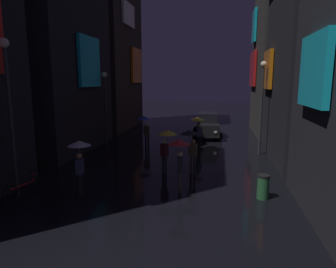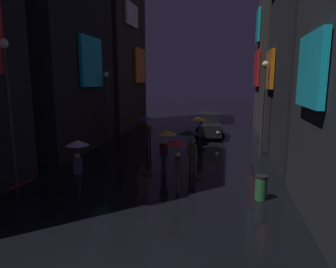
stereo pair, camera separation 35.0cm
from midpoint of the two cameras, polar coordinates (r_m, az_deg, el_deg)
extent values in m
cube|color=black|center=(20.63, -21.28, 18.28)|extent=(4.00, 7.98, 15.10)
cube|color=#19D8F2|center=(19.46, -15.25, 13.12)|extent=(0.20, 2.78, 3.01)
cube|color=#2D2826|center=(29.06, -11.75, 20.44)|extent=(4.00, 8.10, 19.36)
cube|color=orange|center=(29.32, -6.37, 12.80)|extent=(0.20, 3.01, 3.19)
cube|color=white|center=(27.70, -7.94, 21.62)|extent=(0.20, 3.05, 1.87)
cube|color=#19D8F2|center=(10.03, 25.17, 10.90)|extent=(0.20, 2.53, 2.16)
cube|color=orange|center=(19.20, 17.95, 11.55)|extent=(0.20, 2.53, 2.23)
cube|color=red|center=(27.95, 15.50, 11.84)|extent=(0.20, 3.50, 2.98)
cube|color=#19D8F2|center=(28.86, 15.76, 19.12)|extent=(0.20, 2.00, 2.78)
cylinder|color=black|center=(19.81, -4.27, -1.44)|extent=(0.12, 0.12, 0.85)
cylinder|color=black|center=(19.88, -4.76, -1.41)|extent=(0.12, 0.12, 0.85)
cube|color=brown|center=(19.71, -4.54, 0.64)|extent=(0.36, 0.26, 0.60)
sphere|color=beige|center=(19.65, -4.56, 1.82)|extent=(0.22, 0.22, 0.22)
cylinder|color=brown|center=(19.72, -5.09, 0.78)|extent=(0.09, 0.09, 0.50)
cylinder|color=slate|center=(19.67, -5.10, 1.75)|extent=(0.02, 0.02, 0.77)
cone|color=#263FB2|center=(19.61, -5.12, 3.15)|extent=(0.90, 0.90, 0.20)
cylinder|color=black|center=(19.39, 5.60, -1.72)|extent=(0.12, 0.12, 0.85)
cylinder|color=black|center=(19.30, 5.15, -1.77)|extent=(0.12, 0.12, 0.85)
cube|color=#333859|center=(19.21, 5.41, 0.37)|extent=(0.40, 0.38, 0.60)
sphere|color=tan|center=(19.14, 5.43, 1.58)|extent=(0.22, 0.22, 0.22)
cylinder|color=#333859|center=(19.06, 5.04, 0.46)|extent=(0.09, 0.09, 0.50)
cylinder|color=slate|center=(19.01, 5.06, 1.45)|extent=(0.02, 0.02, 0.77)
cone|color=yellow|center=(18.94, 5.08, 2.90)|extent=(0.90, 0.90, 0.20)
cylinder|color=#38332D|center=(11.96, 1.41, -9.27)|extent=(0.12, 0.12, 0.85)
cylinder|color=#38332D|center=(12.13, 1.45, -8.99)|extent=(0.12, 0.12, 0.85)
cube|color=black|center=(11.83, 1.44, -5.81)|extent=(0.25, 0.36, 0.60)
sphere|color=tan|center=(11.72, 1.45, -3.88)|extent=(0.22, 0.22, 0.22)
cylinder|color=black|center=(11.99, 1.24, -5.34)|extent=(0.09, 0.09, 0.50)
cylinder|color=slate|center=(11.90, 1.25, -3.79)|extent=(0.02, 0.02, 0.77)
cone|color=red|center=(11.80, 1.26, -1.50)|extent=(0.90, 0.90, 0.20)
cylinder|color=black|center=(12.25, -17.24, -9.27)|extent=(0.12, 0.12, 0.85)
cylinder|color=black|center=(12.40, -16.93, -9.01)|extent=(0.12, 0.12, 0.85)
cube|color=#333859|center=(12.11, -17.27, -5.90)|extent=(0.25, 0.36, 0.60)
sphere|color=#9E7051|center=(12.01, -17.37, -4.01)|extent=(0.22, 0.22, 0.22)
cylinder|color=#333859|center=(12.28, -17.19, -5.43)|extent=(0.09, 0.09, 0.50)
cylinder|color=slate|center=(12.19, -17.27, -3.92)|extent=(0.02, 0.02, 0.77)
cone|color=silver|center=(12.09, -17.39, -1.68)|extent=(0.90, 0.90, 0.20)
cylinder|color=#2D2D38|center=(14.47, -1.65, -5.80)|extent=(0.12, 0.12, 0.85)
cylinder|color=#2D2D38|center=(14.35, -1.13, -5.94)|extent=(0.12, 0.12, 0.85)
cube|color=#4C1E23|center=(14.22, -1.40, -3.06)|extent=(0.40, 0.37, 0.60)
sphere|color=beige|center=(14.14, -1.41, -1.44)|extent=(0.22, 0.22, 0.22)
cylinder|color=#4C1E23|center=(14.13, -0.74, -2.94)|extent=(0.09, 0.09, 0.50)
cylinder|color=slate|center=(14.05, -0.74, -1.61)|extent=(0.02, 0.02, 0.77)
cone|color=yellow|center=(13.96, -0.75, 0.33)|extent=(0.90, 0.90, 0.20)
cylinder|color=#38332D|center=(14.39, 4.38, -5.92)|extent=(0.12, 0.12, 0.85)
cylinder|color=#38332D|center=(14.44, 3.70, -5.85)|extent=(0.12, 0.12, 0.85)
cube|color=brown|center=(14.23, 4.08, -3.08)|extent=(0.38, 0.28, 0.60)
sphere|color=#9E7051|center=(14.14, 4.10, -1.46)|extent=(0.22, 0.22, 0.22)
cylinder|color=brown|center=(14.22, 3.33, -2.87)|extent=(0.09, 0.09, 0.50)
cylinder|color=slate|center=(14.15, 3.34, -1.55)|extent=(0.02, 0.02, 0.77)
cone|color=black|center=(14.06, 3.36, 0.39)|extent=(0.90, 0.90, 0.20)
torus|color=black|center=(12.40, -28.59, -10.16)|extent=(0.21, 0.72, 0.72)
torus|color=black|center=(13.08, -24.88, -8.83)|extent=(0.21, 0.72, 0.72)
cylinder|color=red|center=(12.68, -26.75, -8.71)|extent=(0.25, 0.99, 0.05)
cylinder|color=red|center=(12.97, -24.99, -7.36)|extent=(0.04, 0.04, 0.40)
cube|color=black|center=(12.91, -25.07, -6.43)|extent=(0.17, 0.26, 0.06)
cylinder|color=black|center=(12.23, -28.81, -7.74)|extent=(0.12, 0.45, 0.03)
cube|color=black|center=(23.59, 7.03, 1.24)|extent=(1.99, 4.21, 0.90)
cube|color=black|center=(23.48, 7.07, 3.17)|extent=(1.57, 1.94, 0.70)
cylinder|color=black|center=(22.39, 9.13, -0.47)|extent=(0.65, 0.27, 0.64)
cylinder|color=black|center=(22.35, 5.00, -0.39)|extent=(0.65, 0.27, 0.64)
cylinder|color=black|center=(25.01, 8.80, 0.66)|extent=(0.65, 0.27, 0.64)
cylinder|color=black|center=(24.98, 5.09, 0.73)|extent=(0.65, 0.27, 0.64)
cube|color=white|center=(21.57, 8.59, 0.36)|extent=(0.20, 0.07, 0.14)
cube|color=white|center=(21.54, 5.67, 0.41)|extent=(0.20, 0.07, 0.14)
cylinder|color=#2D2D33|center=(12.61, -28.37, 1.49)|extent=(0.14, 0.14, 5.54)
sphere|color=#F9EFCC|center=(12.58, -29.53, 14.88)|extent=(0.36, 0.36, 0.36)
cylinder|color=#2D2D33|center=(20.71, -12.27, 4.11)|extent=(0.14, 0.14, 4.60)
sphere|color=#F9EFCC|center=(20.61, -12.53, 10.99)|extent=(0.36, 0.36, 0.36)
cylinder|color=#2D2D33|center=(18.43, 16.79, 4.02)|extent=(0.14, 0.14, 5.14)
sphere|color=#F9EFCC|center=(18.36, 17.24, 12.58)|extent=(0.36, 0.36, 0.36)
cylinder|color=#265933|center=(11.93, 16.83, -9.78)|extent=(0.44, 0.44, 0.85)
cylinder|color=black|center=(11.78, 16.95, -7.65)|extent=(0.46, 0.46, 0.08)
camera|label=1|loc=(0.18, -90.65, -0.12)|focal=32.00mm
camera|label=2|loc=(0.18, 89.35, 0.12)|focal=32.00mm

